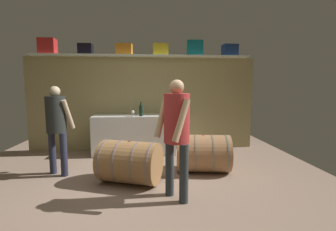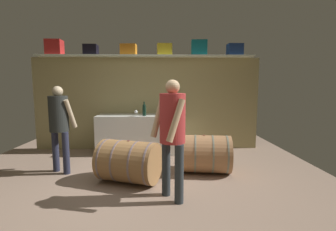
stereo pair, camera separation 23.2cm
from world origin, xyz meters
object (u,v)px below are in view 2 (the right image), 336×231
Objects in this scene: wine_bottle_dark at (144,110)px; wine_barrel_far at (204,154)px; toolcase_navy at (235,50)px; toolcase_yellow at (164,50)px; toolcase_teal at (199,48)px; wine_barrel_near at (129,161)px; winemaker_pouring at (59,120)px; toolcase_orange at (129,50)px; toolcase_black at (91,50)px; wine_glass at (136,112)px; toolcase_red at (54,47)px; work_cabinet at (138,134)px; visitor_tasting at (172,127)px.

wine_barrel_far is (1.10, -1.15, -0.66)m from wine_bottle_dark.
toolcase_yellow is at bearing 179.59° from toolcase_navy.
toolcase_teal reaches higher than wine_barrel_near.
wine_barrel_far is at bearing -70.18° from toolcase_yellow.
winemaker_pouring is (-3.40, -1.48, -1.39)m from toolcase_navy.
toolcase_orange is at bearing 133.93° from wine_bottle_dark.
toolcase_black reaches higher than wine_bottle_dark.
wine_bottle_dark is 0.31× the size of wine_barrel_far.
wine_glass is (-0.17, -0.07, -0.04)m from wine_bottle_dark.
toolcase_yellow is at bearing 36.12° from wine_glass.
winemaker_pouring is (0.63, -1.48, -1.42)m from toolcase_red.
toolcase_teal reaches higher than wine_barrel_far.
toolcase_orange is 1.90m from work_cabinet.
winemaker_pouring is (-1.36, -1.10, -0.07)m from wine_bottle_dark.
wine_barrel_far is at bearing -28.41° from toolcase_red.
winemaker_pouring is (-0.17, -1.48, -1.37)m from toolcase_black.
visitor_tasting is (0.65, -0.61, 0.64)m from wine_barrel_near.
wine_glass is at bearing -156.93° from wine_bottle_dark.
wine_bottle_dark is at bearing -19.64° from toolcase_black.
toolcase_black is 0.95× the size of wine_bottle_dark.
toolcase_orange is at bearing -2.26° from toolcase_black.
visitor_tasting reaches higher than wine_glass.
toolcase_orange is 2.89m from wine_barrel_far.
toolcase_teal is 2.97m from visitor_tasting.
toolcase_teal is 1.04× the size of toolcase_navy.
toolcase_red is 1.09× the size of wine_bottle_dark.
wine_glass is at bearing -15.96° from toolcase_red.
work_cabinet is at bearing -163.05° from toolcase_yellow.
toolcase_navy is 3.51m from wine_barrel_near.
wine_glass is at bearing -95.36° from work_cabinet.
toolcase_red is 2.35m from wine_glass.
wine_glass is 1.60m from wine_barrel_near.
toolcase_orange is at bearing 179.59° from toolcase_navy.
work_cabinet is 13.62× the size of wine_glass.
wine_barrel_near is (0.03, -1.48, -0.61)m from wine_glass.
toolcase_black is 0.16× the size of work_cabinet.
toolcase_teal reaches higher than work_cabinet.
work_cabinet is (0.21, -0.22, -1.87)m from toolcase_orange.
toolcase_black is 0.20× the size of winemaker_pouring.
wine_bottle_dark is 0.29× the size of wine_barrel_near.
wine_barrel_far is at bearing 37.80° from wine_barrel_near.
toolcase_black is at bearing 156.50° from wine_glass.
toolcase_orange is 2.62× the size of wine_glass.
toolcase_black is 0.84m from toolcase_orange.
toolcase_yellow is 1.56m from wine_glass.
toolcase_red is 0.97× the size of toolcase_orange.
work_cabinet is at bearing 76.23° from winemaker_pouring.
wine_glass is (1.03, -0.45, -1.35)m from toolcase_black.
wine_glass is at bearing -147.47° from toolcase_yellow.
wine_barrel_far is (1.25, -1.30, -0.10)m from work_cabinet.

